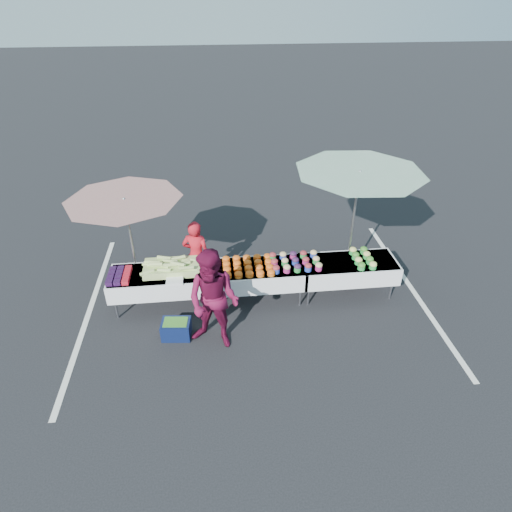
{
  "coord_description": "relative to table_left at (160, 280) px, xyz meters",
  "views": [
    {
      "loc": [
        -0.72,
        -6.61,
        5.3
      ],
      "look_at": [
        0.0,
        0.0,
        1.0
      ],
      "focal_mm": 30.0,
      "sensor_mm": 36.0,
      "label": 1
    }
  ],
  "objects": [
    {
      "name": "ground",
      "position": [
        1.8,
        0.0,
        -0.58
      ],
      "size": [
        80.0,
        80.0,
        0.0
      ],
      "primitive_type": "plane",
      "color": "black"
    },
    {
      "name": "stripe_left",
      "position": [
        -1.4,
        0.0,
        -0.58
      ],
      "size": [
        0.1,
        5.0,
        0.0
      ],
      "primitive_type": "cube",
      "color": "silver",
      "rests_on": "ground"
    },
    {
      "name": "stripe_right",
      "position": [
        5.0,
        0.0,
        -0.58
      ],
      "size": [
        0.1,
        5.0,
        0.0
      ],
      "primitive_type": "cube",
      "color": "silver",
      "rests_on": "ground"
    },
    {
      "name": "table_left",
      "position": [
        0.0,
        0.0,
        0.0
      ],
      "size": [
        1.86,
        0.81,
        0.75
      ],
      "color": "white",
      "rests_on": "ground"
    },
    {
      "name": "table_center",
      "position": [
        1.8,
        0.0,
        0.0
      ],
      "size": [
        1.86,
        0.81,
        0.75
      ],
      "color": "white",
      "rests_on": "ground"
    },
    {
      "name": "table_right",
      "position": [
        3.6,
        0.0,
        0.0
      ],
      "size": [
        1.86,
        0.81,
        0.75
      ],
      "color": "white",
      "rests_on": "ground"
    },
    {
      "name": "berry_punnets",
      "position": [
        -0.71,
        -0.06,
        0.21
      ],
      "size": [
        0.4,
        0.54,
        0.08
      ],
      "color": "black",
      "rests_on": "table_left"
    },
    {
      "name": "corn_pile",
      "position": [
        0.24,
        0.04,
        0.26
      ],
      "size": [
        1.16,
        0.57,
        0.26
      ],
      "color": "#B6D26C",
      "rests_on": "table_left"
    },
    {
      "name": "plastic_bags",
      "position": [
        0.3,
        -0.3,
        0.19
      ],
      "size": [
        0.3,
        0.25,
        0.05
      ],
      "primitive_type": "cube",
      "color": "white",
      "rests_on": "table_left"
    },
    {
      "name": "carrot_bowls",
      "position": [
        1.65,
        -0.01,
        0.22
      ],
      "size": [
        0.95,
        0.69,
        0.11
      ],
      "color": "#CA5D16",
      "rests_on": "table_center"
    },
    {
      "name": "potato_cups",
      "position": [
        2.55,
        0.0,
        0.25
      ],
      "size": [
        0.94,
        0.58,
        0.16
      ],
      "color": "#233CA7",
      "rests_on": "table_right"
    },
    {
      "name": "bean_baskets",
      "position": [
        3.86,
        -0.01,
        0.24
      ],
      "size": [
        0.36,
        0.68,
        0.15
      ],
      "color": "green",
      "rests_on": "table_right"
    },
    {
      "name": "vendor",
      "position": [
        0.68,
        0.55,
        0.16
      ],
      "size": [
        0.61,
        0.48,
        1.49
      ],
      "primitive_type": "imported",
      "rotation": [
        0.0,
        0.0,
        2.89
      ],
      "color": "red",
      "rests_on": "ground"
    },
    {
      "name": "customer",
      "position": [
        0.98,
        -1.14,
        0.34
      ],
      "size": [
        1.11,
        1.01,
        1.85
      ],
      "primitive_type": "imported",
      "rotation": [
        0.0,
        0.0,
        -0.44
      ],
      "color": "maroon",
      "rests_on": "ground"
    },
    {
      "name": "umbrella_left",
      "position": [
        -0.48,
        0.4,
        1.33
      ],
      "size": [
        2.18,
        2.18,
        2.11
      ],
      "rotation": [
        0.0,
        0.0,
        0.06
      ],
      "color": "black",
      "rests_on": "ground"
    },
    {
      "name": "umbrella_right",
      "position": [
        3.72,
        0.4,
        1.63
      ],
      "size": [
        3.01,
        3.01,
        2.45
      ],
      "rotation": [
        0.0,
        0.0,
        0.31
      ],
      "color": "black",
      "rests_on": "ground"
    },
    {
      "name": "storage_bin",
      "position": [
        0.3,
        -0.9,
        -0.41
      ],
      "size": [
        0.53,
        0.41,
        0.33
      ],
      "rotation": [
        0.0,
        0.0,
        -0.1
      ],
      "color": "#0C163C",
      "rests_on": "ground"
    }
  ]
}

